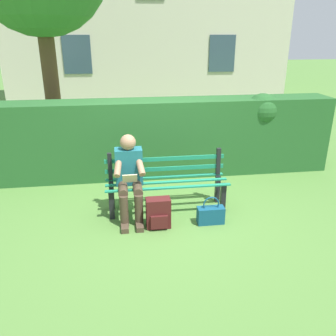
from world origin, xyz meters
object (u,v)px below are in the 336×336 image
(park_bench, at_px, (166,182))
(person_seated, at_px, (129,175))
(backpack, at_px, (158,213))
(handbag, at_px, (211,214))

(park_bench, bearing_deg, person_seated, 16.88)
(park_bench, xyz_separation_m, backpack, (0.19, 0.54, -0.22))
(park_bench, height_order, backpack, park_bench)
(backpack, distance_m, handbag, 0.73)
(park_bench, bearing_deg, handbag, 135.39)
(park_bench, bearing_deg, backpack, 70.93)
(park_bench, relative_size, backpack, 4.23)
(person_seated, height_order, backpack, person_seated)
(park_bench, distance_m, person_seated, 0.60)
(park_bench, distance_m, backpack, 0.61)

